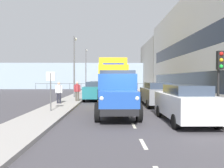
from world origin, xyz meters
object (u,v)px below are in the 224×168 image
pedestrian_couple_a (59,91)px  car_navy_oppositeside_1 (97,88)px  street_sign (51,84)px  traffic_light_near (219,69)px  lamp_post_promenade (74,61)px  car_white_kerbside_near (185,103)px  lamp_post_far (86,66)px  car_grey_kerbside_1 (157,94)px  pedestrian_couple_b (77,90)px  car_teal_oppositeside_0 (94,91)px  lorry_cargo_yellow (113,78)px  truck_vintage_blue (117,95)px

pedestrian_couple_a → car_navy_oppositeside_1: bearing=-104.4°
pedestrian_couple_a → street_sign: (-0.39, 3.83, 0.59)m
traffic_light_near → lamp_post_promenade: (8.87, -11.94, 1.36)m
lamp_post_promenade → car_white_kerbside_near: bearing=119.1°
lamp_post_far → car_grey_kerbside_1: bearing=111.1°
traffic_light_near → street_sign: size_ratio=1.42×
car_white_kerbside_near → pedestrian_couple_b: bearing=-53.8°
car_navy_oppositeside_1 → pedestrian_couple_b: pedestrian_couple_b is taller
car_teal_oppositeside_0 → pedestrian_couple_a: bearing=57.6°
car_teal_oppositeside_0 → street_sign: (2.02, 7.62, 0.79)m
pedestrian_couple_a → traffic_light_near: bearing=146.8°
lorry_cargo_yellow → car_white_kerbside_near: lorry_cargo_yellow is taller
lorry_cargo_yellow → pedestrian_couple_b: lorry_cargo_yellow is taller
pedestrian_couple_a → pedestrian_couple_b: 2.11m
lamp_post_promenade → truck_vintage_blue: bearing=109.5°
pedestrian_couple_b → lamp_post_promenade: 5.07m
car_white_kerbside_near → traffic_light_near: (-1.89, -0.58, 1.58)m
pedestrian_couple_a → lamp_post_far: (-0.22, -17.52, 2.88)m
car_grey_kerbside_1 → traffic_light_near: bearing=109.4°
truck_vintage_blue → car_white_kerbside_near: bearing=155.1°
truck_vintage_blue → lorry_cargo_yellow: lorry_cargo_yellow is taller
street_sign → car_teal_oppositeside_0: bearing=-104.8°
truck_vintage_blue → lorry_cargo_yellow: bearing=-89.6°
pedestrian_couple_a → lamp_post_promenade: (-0.24, -5.97, 2.73)m
street_sign → car_navy_oppositeside_1: bearing=-98.7°
car_grey_kerbside_1 → street_sign: street_sign is taller
pedestrian_couple_b → traffic_light_near: size_ratio=0.50×
car_navy_oppositeside_1 → lamp_post_promenade: bearing=57.4°
car_teal_oppositeside_0 → pedestrian_couple_b: 2.39m
car_white_kerbside_near → pedestrian_couple_b: (6.12, -8.35, 0.19)m
pedestrian_couple_a → car_white_kerbside_near: bearing=137.8°
car_grey_kerbside_1 → lamp_post_promenade: lamp_post_promenade is taller
lorry_cargo_yellow → car_white_kerbside_near: bearing=105.3°
lamp_post_far → car_white_kerbside_near: bearing=106.2°
car_white_kerbside_near → pedestrian_couple_a: pedestrian_couple_a is taller
car_teal_oppositeside_0 → pedestrian_couple_a: 4.50m
pedestrian_couple_b → lamp_post_promenade: size_ratio=0.26×
car_white_kerbside_near → street_sign: size_ratio=2.02×
pedestrian_couple_b → lamp_post_promenade: lamp_post_promenade is taller
lamp_post_promenade → lamp_post_far: size_ratio=0.96×
lorry_cargo_yellow → car_navy_oppositeside_1: (1.71, -4.54, -1.18)m
street_sign → car_grey_kerbside_1: bearing=-154.9°
truck_vintage_blue → car_grey_kerbside_1: 5.46m
car_grey_kerbside_1 → pedestrian_couple_b: pedestrian_couple_b is taller
lorry_cargo_yellow → car_white_kerbside_near: (-3.11, 11.37, -1.18)m
truck_vintage_blue → lorry_cargo_yellow: 10.00m
pedestrian_couple_b → car_navy_oppositeside_1: bearing=-99.7°
lorry_cargo_yellow → lamp_post_far: (3.90, -12.71, 1.90)m
car_white_kerbside_near → traffic_light_near: bearing=-162.8°
street_sign → pedestrian_couple_a: bearing=-84.1°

